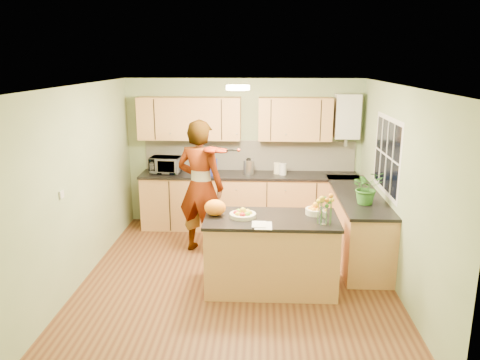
{
  "coord_description": "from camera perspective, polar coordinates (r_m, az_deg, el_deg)",
  "views": [
    {
      "loc": [
        0.31,
        -5.65,
        2.81
      ],
      "look_at": [
        0.02,
        0.5,
        1.21
      ],
      "focal_mm": 35.0,
      "sensor_mm": 36.0,
      "label": 1
    }
  ],
  "objects": [
    {
      "name": "wall_right",
      "position": [
        6.1,
        18.71,
        -1.04
      ],
      "size": [
        0.02,
        4.5,
        2.5
      ],
      "primitive_type": "cube",
      "color": "gray",
      "rests_on": "floor"
    },
    {
      "name": "right_counter",
      "position": [
        7.05,
        13.99,
        -5.27
      ],
      "size": [
        0.62,
        2.24,
        0.94
      ],
      "color": "#BB794A",
      "rests_on": "floor"
    },
    {
      "name": "jar_cream",
      "position": [
        7.86,
        4.57,
        1.44
      ],
      "size": [
        0.12,
        0.12,
        0.19
      ],
      "primitive_type": "cylinder",
      "rotation": [
        0.0,
        0.0,
        0.01
      ],
      "color": "beige",
      "rests_on": "back_counter"
    },
    {
      "name": "peninsula_island",
      "position": [
        5.9,
        3.78,
        -8.86
      ],
      "size": [
        1.63,
        0.83,
        0.93
      ],
      "color": "#BB794A",
      "rests_on": "floor"
    },
    {
      "name": "jar_white",
      "position": [
        7.79,
        5.25,
        1.33
      ],
      "size": [
        0.14,
        0.14,
        0.19
      ],
      "primitive_type": "cylinder",
      "rotation": [
        0.0,
        0.0,
        -0.13
      ],
      "color": "silver",
      "rests_on": "back_counter"
    },
    {
      "name": "fruit_dish",
      "position": [
        5.72,
        0.35,
        -4.1
      ],
      "size": [
        0.32,
        0.32,
        0.11
      ],
      "color": "beige",
      "rests_on": "peninsula_island"
    },
    {
      "name": "window_right",
      "position": [
        6.6,
        17.47,
        2.87
      ],
      "size": [
        0.01,
        1.3,
        1.05
      ],
      "color": "silver",
      "rests_on": "wall_right"
    },
    {
      "name": "flower_vase",
      "position": [
        5.52,
        10.18,
        -2.47
      ],
      "size": [
        0.23,
        0.23,
        0.42
      ],
      "rotation": [
        0.0,
        0.0,
        -0.18
      ],
      "color": "silver",
      "rests_on": "peninsula_island"
    },
    {
      "name": "violinist",
      "position": [
        6.86,
        -4.84,
        -0.85
      ],
      "size": [
        0.84,
        0.69,
        1.99
      ],
      "primitive_type": "imported",
      "rotation": [
        0.0,
        0.0,
        2.8
      ],
      "color": "#E9A98E",
      "rests_on": "floor"
    },
    {
      "name": "potted_plant",
      "position": [
        6.39,
        15.19,
        -0.85
      ],
      "size": [
        0.49,
        0.46,
        0.46
      ],
      "primitive_type": "imported",
      "rotation": [
        0.0,
        0.0,
        0.28
      ],
      "color": "#316D24",
      "rests_on": "right_counter"
    },
    {
      "name": "ceiling_lamp",
      "position": [
        5.97,
        -0.26,
        11.21
      ],
      "size": [
        0.3,
        0.3,
        0.07
      ],
      "color": "#FFEABF",
      "rests_on": "ceiling"
    },
    {
      "name": "wall_front",
      "position": [
        3.75,
        -2.28,
        -9.99
      ],
      "size": [
        4.0,
        0.02,
        2.5
      ],
      "primitive_type": "cube",
      "color": "gray",
      "rests_on": "floor"
    },
    {
      "name": "back_counter",
      "position": [
        7.96,
        1.09,
        -2.55
      ],
      "size": [
        3.64,
        0.62,
        0.94
      ],
      "color": "#BB794A",
      "rests_on": "floor"
    },
    {
      "name": "microwave",
      "position": [
        7.98,
        -9.05,
        1.83
      ],
      "size": [
        0.52,
        0.38,
        0.27
      ],
      "primitive_type": "imported",
      "rotation": [
        0.0,
        0.0,
        -0.08
      ],
      "color": "silver",
      "rests_on": "back_counter"
    },
    {
      "name": "orange_bag",
      "position": [
        5.77,
        -3.05,
        -3.38
      ],
      "size": [
        0.29,
        0.25,
        0.2
      ],
      "primitive_type": "ellipsoid",
      "rotation": [
        0.0,
        0.0,
        -0.12
      ],
      "color": "orange",
      "rests_on": "peninsula_island"
    },
    {
      "name": "boiler",
      "position": [
        7.92,
        12.92,
        7.57
      ],
      "size": [
        0.4,
        0.3,
        0.86
      ],
      "color": "silver",
      "rests_on": "wall_back"
    },
    {
      "name": "floor",
      "position": [
        6.32,
        -0.38,
        -11.84
      ],
      "size": [
        4.5,
        4.5,
        0.0
      ],
      "primitive_type": "plane",
      "color": "#502A17",
      "rests_on": "ground"
    },
    {
      "name": "blue_box",
      "position": [
        7.82,
        -4.21,
        1.64
      ],
      "size": [
        0.38,
        0.33,
        0.26
      ],
      "primitive_type": "cube",
      "rotation": [
        0.0,
        0.0,
        -0.34
      ],
      "color": "#212D99",
      "rests_on": "back_counter"
    },
    {
      "name": "papers",
      "position": [
        5.45,
        2.86,
        -5.55
      ],
      "size": [
        0.2,
        0.27,
        0.01
      ],
      "primitive_type": "cube",
      "color": "white",
      "rests_on": "peninsula_island"
    },
    {
      "name": "kettle",
      "position": [
        7.8,
        1.05,
        1.67
      ],
      "size": [
        0.17,
        0.17,
        0.32
      ],
      "rotation": [
        0.0,
        0.0,
        0.37
      ],
      "color": "#B1B1B5",
      "rests_on": "back_counter"
    },
    {
      "name": "wall_left",
      "position": [
        6.3,
        -18.88,
        -0.57
      ],
      "size": [
        0.02,
        4.5,
        2.5
      ],
      "primitive_type": "cube",
      "color": "gray",
      "rests_on": "floor"
    },
    {
      "name": "light_switch",
      "position": [
        5.75,
        -20.92,
        -1.65
      ],
      "size": [
        0.02,
        0.09,
        0.09
      ],
      "primitive_type": "cube",
      "color": "silver",
      "rests_on": "wall_left"
    },
    {
      "name": "orange_bowl",
      "position": [
        5.89,
        9.2,
        -3.57
      ],
      "size": [
        0.25,
        0.25,
        0.15
      ],
      "color": "beige",
      "rests_on": "peninsula_island"
    },
    {
      "name": "wall_back",
      "position": [
        8.06,
        0.46,
        3.4
      ],
      "size": [
        4.0,
        0.02,
        2.5
      ],
      "primitive_type": "cube",
      "color": "gray",
      "rests_on": "floor"
    },
    {
      "name": "splashback",
      "position": [
        8.05,
        1.17,
        3.02
      ],
      "size": [
        3.6,
        0.02,
        0.52
      ],
      "primitive_type": "cube",
      "color": "beige",
      "rests_on": "back_counter"
    },
    {
      "name": "violin",
      "position": [
        6.49,
        -3.44,
        3.69
      ],
      "size": [
        0.68,
        0.59,
        0.17
      ],
      "primitive_type": null,
      "rotation": [
        0.17,
        0.0,
        -0.61
      ],
      "color": "#511605",
      "rests_on": "violinist"
    },
    {
      "name": "upper_cabinets",
      "position": [
        7.81,
        -0.88,
        7.49
      ],
      "size": [
        3.2,
        0.34,
        0.7
      ],
      "color": "#BB794A",
      "rests_on": "wall_back"
    },
    {
      "name": "ceiling",
      "position": [
        5.67,
        -0.42,
        11.43
      ],
      "size": [
        4.0,
        4.5,
        0.02
      ],
      "primitive_type": "cube",
      "color": "white",
      "rests_on": "wall_back"
    }
  ]
}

